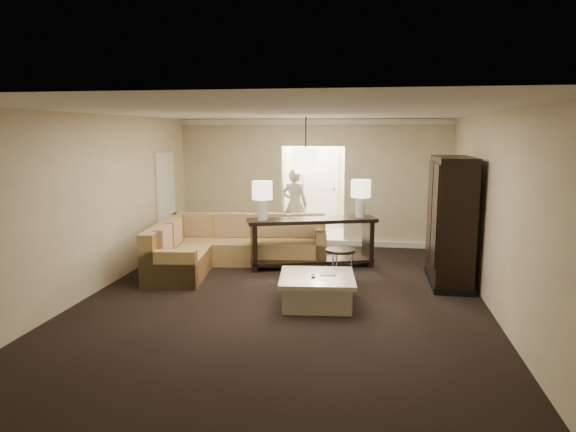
% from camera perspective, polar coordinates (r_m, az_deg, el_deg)
% --- Properties ---
extents(ground, '(8.00, 8.00, 0.00)m').
position_cam_1_polar(ground, '(7.86, -0.59, -9.37)').
color(ground, black).
rests_on(ground, ground).
extents(wall_back, '(6.00, 0.04, 2.80)m').
position_cam_1_polar(wall_back, '(11.46, 2.77, 3.75)').
color(wall_back, beige).
rests_on(wall_back, ground).
extents(wall_front, '(6.00, 0.04, 2.80)m').
position_cam_1_polar(wall_front, '(3.73, -11.11, -8.38)').
color(wall_front, beige).
rests_on(wall_front, ground).
extents(wall_left, '(0.04, 8.00, 2.80)m').
position_cam_1_polar(wall_left, '(8.55, -20.84, 1.21)').
color(wall_left, beige).
rests_on(wall_left, ground).
extents(wall_right, '(0.04, 8.00, 2.80)m').
position_cam_1_polar(wall_right, '(7.62, 22.23, 0.19)').
color(wall_right, beige).
rests_on(wall_right, ground).
extents(ceiling, '(6.00, 8.00, 0.02)m').
position_cam_1_polar(ceiling, '(7.44, -0.63, 11.50)').
color(ceiling, white).
rests_on(ceiling, wall_back).
extents(crown_molding, '(6.00, 0.10, 0.12)m').
position_cam_1_polar(crown_molding, '(11.35, 2.80, 10.42)').
color(crown_molding, white).
rests_on(crown_molding, wall_back).
extents(baseboard, '(6.00, 0.10, 0.12)m').
position_cam_1_polar(baseboard, '(11.62, 2.69, -2.87)').
color(baseboard, white).
rests_on(baseboard, ground).
extents(side_door, '(0.05, 0.90, 2.10)m').
position_cam_1_polar(side_door, '(11.08, -13.42, 1.48)').
color(side_door, white).
rests_on(side_door, ground).
extents(foyer, '(1.44, 2.02, 2.80)m').
position_cam_1_polar(foyer, '(12.79, 3.43, 3.89)').
color(foyer, beige).
rests_on(foyer, ground).
extents(sectional_sofa, '(3.17, 2.70, 0.92)m').
position_cam_1_polar(sectional_sofa, '(9.78, -6.92, -3.43)').
color(sectional_sofa, brown).
rests_on(sectional_sofa, ground).
extents(coffee_table, '(1.19, 1.19, 0.46)m').
position_cam_1_polar(coffee_table, '(7.64, 3.23, -8.16)').
color(coffee_table, beige).
rests_on(coffee_table, ground).
extents(console_table, '(2.45, 1.27, 0.93)m').
position_cam_1_polar(console_table, '(9.60, 2.67, -2.49)').
color(console_table, black).
rests_on(console_table, ground).
extents(armoire, '(0.63, 1.47, 2.12)m').
position_cam_1_polar(armoire, '(8.92, 17.57, -0.80)').
color(armoire, black).
rests_on(armoire, ground).
extents(drink_table, '(0.49, 0.49, 0.61)m').
position_cam_1_polar(drink_table, '(8.55, 5.85, -4.80)').
color(drink_table, black).
rests_on(drink_table, ground).
extents(table_lamp_left, '(0.37, 0.37, 0.71)m').
position_cam_1_polar(table_lamp_left, '(9.31, -2.88, 2.43)').
color(table_lamp_left, silver).
rests_on(table_lamp_left, console_table).
extents(table_lamp_right, '(0.37, 0.37, 0.71)m').
position_cam_1_polar(table_lamp_right, '(9.69, 8.09, 2.62)').
color(table_lamp_right, silver).
rests_on(table_lamp_right, console_table).
extents(pendant_light, '(0.38, 0.38, 1.09)m').
position_cam_1_polar(pendant_light, '(10.13, 1.98, 6.15)').
color(pendant_light, black).
rests_on(pendant_light, ceiling).
extents(person, '(0.75, 0.58, 1.86)m').
position_cam_1_polar(person, '(11.86, 0.75, 1.68)').
color(person, beige).
rests_on(person, ground).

